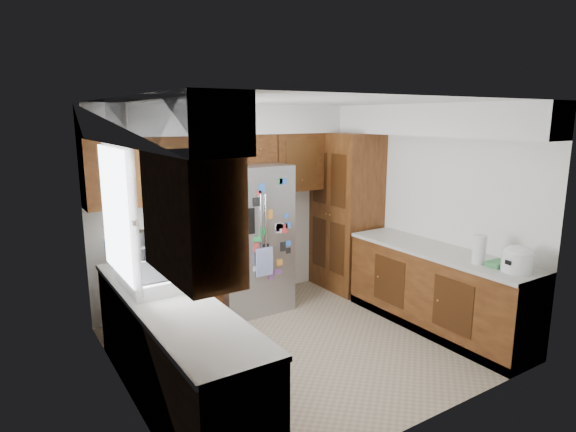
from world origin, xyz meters
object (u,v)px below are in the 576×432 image
object	(u,v)px
paper_towel	(479,249)
pantry	(346,212)
rice_cooker	(518,258)
fridge	(248,238)

from	to	relation	value
paper_towel	pantry	bearing A→B (deg)	87.86
rice_cooker	fridge	bearing A→B (deg)	120.13
pantry	rice_cooker	world-z (taller)	pantry
pantry	paper_towel	bearing A→B (deg)	-92.14
rice_cooker	paper_towel	xyz separation A→B (m)	(-0.08, 0.36, 0.01)
rice_cooker	paper_towel	distance (m)	0.37
fridge	paper_towel	world-z (taller)	fridge
rice_cooker	paper_towel	size ratio (longest dim) A/B	1.01
pantry	rice_cooker	distance (m)	2.53
fridge	paper_towel	bearing A→B (deg)	-57.47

